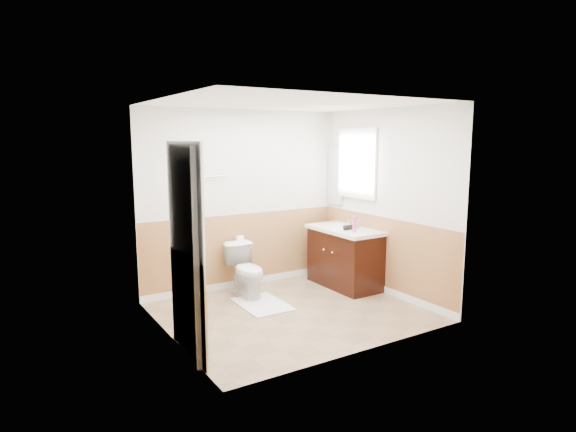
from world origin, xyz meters
TOP-DOWN VIEW (x-y plane):
  - floor at (0.00, 0.00)m, footprint 3.00×3.00m
  - ceiling at (0.00, 0.00)m, footprint 3.00×3.00m
  - wall_back at (0.00, 1.30)m, footprint 3.00×0.00m
  - wall_front at (0.00, -1.30)m, footprint 3.00×0.00m
  - wall_left at (-1.50, 0.00)m, footprint 0.00×3.00m
  - wall_right at (1.50, 0.00)m, footprint 0.00×3.00m
  - wainscot_back at (0.00, 1.29)m, footprint 3.00×0.00m
  - wainscot_front at (0.00, -1.29)m, footprint 3.00×0.00m
  - wainscot_left at (-1.49, 0.00)m, footprint 0.00×2.60m
  - wainscot_right at (1.49, 0.00)m, footprint 0.00×2.60m
  - toilet at (-0.19, 0.84)m, footprint 0.41×0.70m
  - bath_mat at (-0.19, 0.41)m, footprint 0.57×0.82m
  - vanity_cabinet at (1.21, 0.50)m, footprint 0.55×1.10m
  - vanity_knob_left at (0.91, 0.40)m, footprint 0.03×0.03m
  - vanity_knob_right at (0.91, 0.60)m, footprint 0.03×0.03m
  - countertop at (1.20, 0.50)m, footprint 0.60×1.15m
  - sink_basin at (1.21, 0.65)m, footprint 0.36×0.36m
  - faucet at (1.39, 0.65)m, footprint 0.02×0.02m
  - lotion_bottle at (1.11, 0.18)m, footprint 0.05×0.05m
  - soap_dispenser at (1.33, 0.42)m, footprint 0.09×0.09m
  - hair_dryer_body at (1.16, 0.38)m, footprint 0.14×0.07m
  - hair_dryer_handle at (1.13, 0.42)m, footprint 0.03×0.03m
  - mirror_panel at (1.48, 1.10)m, footprint 0.02×0.35m
  - window_frame at (1.47, 0.59)m, footprint 0.04×0.80m
  - window_glass at (1.49, 0.59)m, footprint 0.01×0.70m
  - door at (-1.40, -0.45)m, footprint 0.29×0.78m
  - door_frame at (-1.48, -0.45)m, footprint 0.02×0.92m
  - door_knob at (-1.34, -0.12)m, footprint 0.06×0.06m
  - towel_bar at (-0.55, 1.25)m, footprint 0.62×0.02m
  - tp_holder_bar at (-0.10, 1.23)m, footprint 0.14×0.02m
  - tp_roll at (-0.10, 1.23)m, footprint 0.10×0.11m
  - tp_sheet at (-0.10, 1.23)m, footprint 0.10×0.01m

SIDE VIEW (x-z plane):
  - floor at x=0.00m, z-range 0.00..0.00m
  - bath_mat at x=-0.19m, z-range 0.00..0.02m
  - toilet at x=-0.19m, z-range 0.00..0.70m
  - vanity_cabinet at x=1.21m, z-range 0.00..0.80m
  - wainscot_back at x=0.00m, z-range -1.00..2.00m
  - wainscot_front at x=0.00m, z-range -1.00..2.00m
  - wainscot_left at x=-1.49m, z-range -0.80..1.80m
  - wainscot_right at x=1.49m, z-range -0.80..1.80m
  - vanity_knob_left at x=0.91m, z-range 0.53..0.57m
  - vanity_knob_right at x=0.91m, z-range 0.53..0.57m
  - tp_sheet at x=-0.10m, z-range 0.51..0.67m
  - tp_holder_bar at x=-0.10m, z-range 0.69..0.71m
  - tp_roll at x=-0.10m, z-range 0.64..0.76m
  - countertop at x=1.20m, z-range 0.80..0.85m
  - hair_dryer_handle at x=1.13m, z-range 0.82..0.89m
  - sink_basin at x=1.21m, z-range 0.85..0.87m
  - hair_dryer_body at x=1.16m, z-range 0.85..0.92m
  - faucet at x=1.39m, z-range 0.85..0.99m
  - soap_dispenser at x=1.33m, z-range 0.85..1.02m
  - door_knob at x=-1.34m, z-range 0.92..0.98m
  - lotion_bottle at x=1.11m, z-range 0.85..1.07m
  - door at x=-1.40m, z-range 0.00..2.04m
  - door_frame at x=-1.48m, z-range -0.02..2.08m
  - wall_back at x=0.00m, z-range -0.25..2.75m
  - wall_front at x=0.00m, z-range -0.25..2.75m
  - wall_left at x=-1.50m, z-range -0.25..2.75m
  - wall_right at x=1.50m, z-range -0.25..2.75m
  - mirror_panel at x=1.48m, z-range 1.10..2.00m
  - towel_bar at x=-0.55m, z-range 1.59..1.61m
  - window_frame at x=1.47m, z-range 1.25..2.25m
  - window_glass at x=1.49m, z-range 1.30..2.20m
  - ceiling at x=0.00m, z-range 2.50..2.50m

